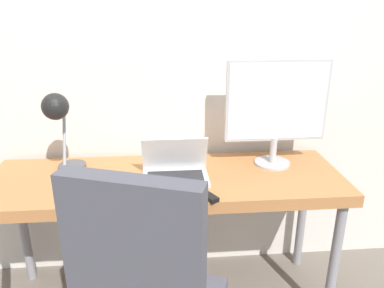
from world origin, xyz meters
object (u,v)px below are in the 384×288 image
(book_stack, at_px, (95,186))
(laptop, at_px, (175,170))
(desk_lamp, at_px, (58,118))
(monitor, at_px, (277,107))

(book_stack, bearing_deg, laptop, 14.27)
(laptop, distance_m, desk_lamp, 0.61)
(monitor, bearing_deg, laptop, -166.00)
(laptop, bearing_deg, book_stack, -165.73)
(desk_lamp, xyz_separation_m, book_stack, (0.16, -0.13, -0.30))
(laptop, distance_m, book_stack, 0.39)
(laptop, xyz_separation_m, monitor, (0.53, 0.13, 0.27))
(laptop, bearing_deg, monitor, 14.00)
(desk_lamp, distance_m, book_stack, 0.36)
(laptop, bearing_deg, desk_lamp, 176.07)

